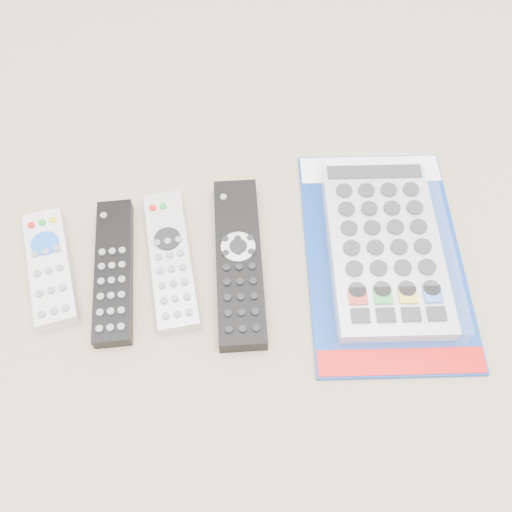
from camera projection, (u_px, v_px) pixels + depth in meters
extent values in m
plane|color=gray|center=(216.00, 268.00, 0.73)|extent=(5.00, 5.00, 0.00)
cube|color=silver|center=(51.00, 268.00, 0.72)|extent=(0.06, 0.17, 0.02)
cylinder|color=blue|center=(45.00, 243.00, 0.72)|extent=(0.04, 0.04, 0.00)
cube|color=black|center=(114.00, 270.00, 0.72)|extent=(0.06, 0.21, 0.02)
cube|color=#BABABF|center=(171.00, 259.00, 0.73)|extent=(0.05, 0.20, 0.02)
cylinder|color=black|center=(167.00, 239.00, 0.73)|extent=(0.03, 0.03, 0.00)
cube|color=black|center=(239.00, 260.00, 0.72)|extent=(0.09, 0.24, 0.02)
cylinder|color=silver|center=(238.00, 247.00, 0.72)|extent=(0.05, 0.05, 0.00)
cube|color=navy|center=(383.00, 255.00, 0.74)|extent=(0.25, 0.36, 0.01)
cube|color=white|center=(370.00, 169.00, 0.81)|extent=(0.20, 0.08, 0.00)
cube|color=red|center=(401.00, 362.00, 0.66)|extent=(0.20, 0.07, 0.00)
cube|color=#BABABF|center=(384.00, 247.00, 0.73)|extent=(0.18, 0.27, 0.02)
cube|color=white|center=(386.00, 243.00, 0.72)|extent=(0.20, 0.29, 0.04)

